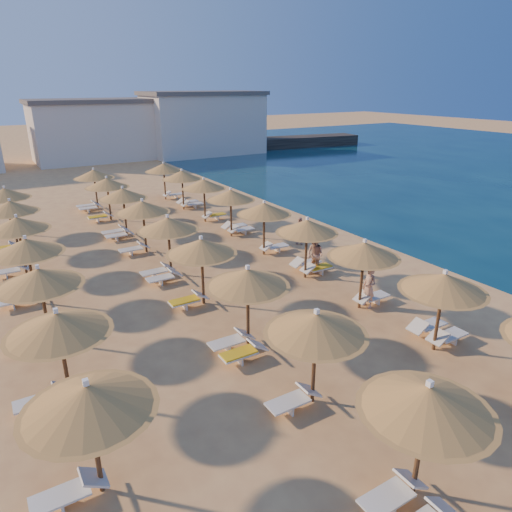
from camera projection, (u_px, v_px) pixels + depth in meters
ground at (289, 320)px, 18.48m from camera, size 220.00×220.00×0.00m
jetty at (265, 143)px, 67.43m from camera, size 30.26×8.10×1.50m
hotel_blocks at (95, 130)px, 55.43m from camera, size 47.62×10.52×8.10m
parasol_row_east at (284, 218)px, 23.15m from camera, size 3.01×37.41×3.09m
parasol_row_west at (183, 235)px, 20.48m from camera, size 3.01×37.41×3.09m
parasol_row_inland at (27, 247)px, 18.99m from camera, size 3.01×25.95×3.09m
loungers at (201, 276)px, 21.86m from camera, size 14.79×35.02×0.66m
beachgoer_c at (300, 231)px, 26.94m from camera, size 1.00×0.93×1.66m
beachgoer_a at (369, 287)px, 19.26m from camera, size 0.44×0.66×1.81m
beachgoer_b at (315, 255)px, 22.75m from camera, size 0.88×1.05×1.91m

